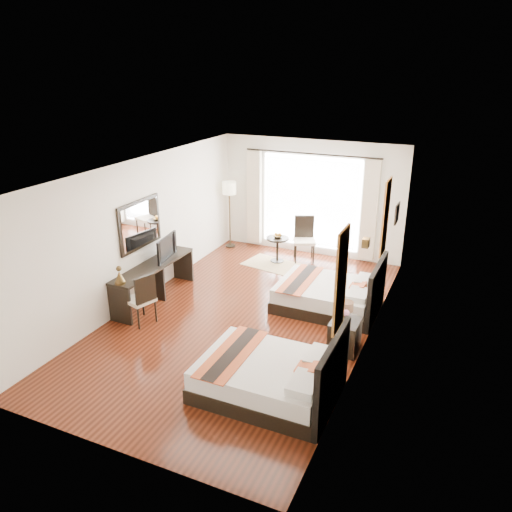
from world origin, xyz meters
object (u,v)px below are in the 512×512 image
at_px(fruit_bowl, 278,237).
at_px(side_table, 277,250).
at_px(bed_far, 331,295).
at_px(floor_lamp, 229,192).
at_px(console_desk, 154,282).
at_px(desk_chair, 141,308).
at_px(nightstand, 345,335).
at_px(window_chair, 304,248).
at_px(television, 163,247).
at_px(vase, 345,322).
at_px(table_lamp, 347,308).
at_px(bed_near, 272,377).

bearing_deg(fruit_bowl, side_table, -131.86).
relative_size(bed_far, floor_lamp, 1.13).
bearing_deg(console_desk, desk_chair, -69.44).
bearing_deg(nightstand, fruit_bowl, 127.83).
bearing_deg(window_chair, side_table, -81.33).
xyz_separation_m(television, floor_lamp, (-0.03, 3.01, 0.44)).
bearing_deg(desk_chair, vase, -154.48).
relative_size(console_desk, television, 2.63).
height_order(nightstand, vase, vase).
relative_size(vase, side_table, 0.23).
height_order(nightstand, window_chair, window_chair).
height_order(bed_far, side_table, bed_far).
height_order(television, side_table, television).
distance_m(table_lamp, desk_chair, 3.70).
xyz_separation_m(bed_near, vase, (0.67, 1.48, 0.28)).
xyz_separation_m(bed_near, fruit_bowl, (-1.82, 4.76, 0.34)).
xyz_separation_m(nightstand, side_table, (-2.47, 3.17, 0.03)).
bearing_deg(console_desk, television, 86.75).
distance_m(vase, desk_chair, 3.69).
height_order(floor_lamp, fruit_bowl, floor_lamp).
height_order(console_desk, floor_lamp, floor_lamp).
bearing_deg(window_chair, bed_far, 7.82).
height_order(nightstand, television, television).
distance_m(bed_near, console_desk, 3.82).
height_order(table_lamp, console_desk, table_lamp).
bearing_deg(fruit_bowl, television, -120.27).
xyz_separation_m(television, side_table, (1.47, 2.52, -0.69)).
distance_m(bed_far, television, 3.46).
xyz_separation_m(bed_far, desk_chair, (-2.99, -1.96, 0.02)).
bearing_deg(fruit_bowl, floor_lamp, 162.37).
relative_size(nightstand, floor_lamp, 0.33).
bearing_deg(bed_near, desk_chair, 161.80).
height_order(desk_chair, window_chair, window_chair).
bearing_deg(desk_chair, table_lamp, -151.63).
distance_m(bed_near, desk_chair, 3.13).
height_order(side_table, fruit_bowl, fruit_bowl).
relative_size(bed_far, vase, 13.60).
xyz_separation_m(console_desk, floor_lamp, (-0.01, 3.36, 1.05)).
distance_m(bed_near, vase, 1.65).
height_order(vase, side_table, vase).
bearing_deg(floor_lamp, bed_far, -34.58).
distance_m(table_lamp, side_table, 3.97).
relative_size(floor_lamp, fruit_bowl, 8.18).
bearing_deg(desk_chair, fruit_bowl, -89.36).
distance_m(console_desk, side_table, 3.24).
xyz_separation_m(bed_near, desk_chair, (-2.98, 0.98, 0.01)).
height_order(console_desk, fruit_bowl, console_desk).
distance_m(table_lamp, fruit_bowl, 3.95).
bearing_deg(bed_near, side_table, 110.97).
height_order(nightstand, table_lamp, table_lamp).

